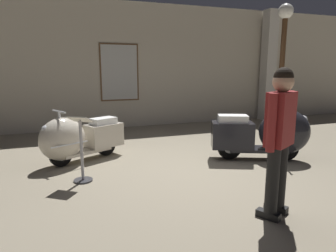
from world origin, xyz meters
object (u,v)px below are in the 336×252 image
at_px(scooter_0, 76,138).
at_px(lamppost, 282,65).
at_px(visitor_0, 279,133).
at_px(info_stanchion, 82,155).
at_px(scooter_1, 268,134).

height_order(scooter_0, lamppost, lamppost).
xyz_separation_m(visitor_0, info_stanchion, (-2.00, 1.83, -0.56)).
bearing_deg(scooter_1, lamppost, 66.64).
relative_size(scooter_0, info_stanchion, 1.62).
bearing_deg(info_stanchion, visitor_0, -42.55).
relative_size(lamppost, info_stanchion, 2.98).
bearing_deg(visitor_0, scooter_1, -64.82).
distance_m(lamppost, info_stanchion, 4.54).
bearing_deg(info_stanchion, lamppost, 11.88).
relative_size(scooter_1, lamppost, 0.61).
relative_size(scooter_0, lamppost, 0.54).
bearing_deg(scooter_0, visitor_0, 98.80).
xyz_separation_m(lamppost, info_stanchion, (-4.25, -0.89, -1.32)).
height_order(lamppost, visitor_0, lamppost).
distance_m(scooter_1, info_stanchion, 3.29).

